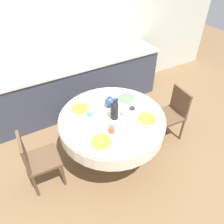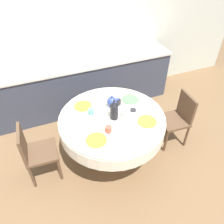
{
  "view_description": "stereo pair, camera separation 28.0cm",
  "coord_description": "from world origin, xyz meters",
  "px_view_note": "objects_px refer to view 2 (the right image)",
  "views": [
    {
      "loc": [
        -1.07,
        -1.88,
        2.63
      ],
      "look_at": [
        0.0,
        0.0,
        0.84
      ],
      "focal_mm": 35.0,
      "sensor_mm": 36.0,
      "label": 1
    },
    {
      "loc": [
        -0.81,
        -2.0,
        2.63
      ],
      "look_at": [
        0.0,
        0.0,
        0.84
      ],
      "focal_mm": 35.0,
      "sensor_mm": 36.0,
      "label": 2
    }
  ],
  "objects_px": {
    "chair_right": "(35,151)",
    "teapot": "(112,101)",
    "coffee_carafe": "(114,110)",
    "chair_left": "(178,117)"
  },
  "relations": [
    {
      "from": "chair_right",
      "to": "teapot",
      "type": "xyz_separation_m",
      "value": [
        1.12,
        0.15,
        0.36
      ]
    },
    {
      "from": "coffee_carafe",
      "to": "chair_right",
      "type": "bearing_deg",
      "value": 175.17
    },
    {
      "from": "chair_right",
      "to": "teapot",
      "type": "height_order",
      "value": "teapot"
    },
    {
      "from": "chair_right",
      "to": "teapot",
      "type": "relative_size",
      "value": 4.5
    },
    {
      "from": "coffee_carafe",
      "to": "teapot",
      "type": "bearing_deg",
      "value": 74.3
    },
    {
      "from": "teapot",
      "to": "chair_right",
      "type": "bearing_deg",
      "value": -172.17
    },
    {
      "from": "teapot",
      "to": "coffee_carafe",
      "type": "bearing_deg",
      "value": -105.7
    },
    {
      "from": "chair_left",
      "to": "coffee_carafe",
      "type": "relative_size",
      "value": 2.9
    },
    {
      "from": "chair_right",
      "to": "chair_left",
      "type": "bearing_deg",
      "value": 89.34
    },
    {
      "from": "chair_left",
      "to": "chair_right",
      "type": "height_order",
      "value": "same"
    }
  ]
}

